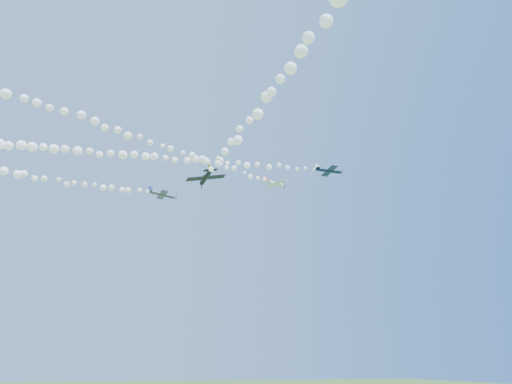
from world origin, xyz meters
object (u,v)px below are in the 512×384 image
object	(u,v)px
plane_navy	(329,171)
plane_grey	(162,194)
plane_white	(275,183)
plane_black	(206,177)

from	to	relation	value
plane_navy	plane_grey	distance (m)	41.43
plane_white	plane_navy	world-z (taller)	plane_navy
plane_black	plane_grey	bearing A→B (deg)	10.41
plane_navy	plane_black	xyz separation A→B (m)	(-32.50, -11.59, -10.85)
plane_white	plane_grey	world-z (taller)	plane_white
plane_white	plane_navy	distance (m)	13.79
plane_navy	plane_black	world-z (taller)	plane_navy
plane_white	plane_black	size ratio (longest dim) A/B	0.89
plane_white	plane_black	bearing A→B (deg)	-162.82
plane_grey	plane_navy	bearing A→B (deg)	-22.54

